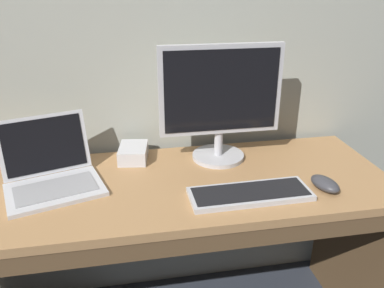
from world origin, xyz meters
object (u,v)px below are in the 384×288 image
at_px(computer_mouse, 325,184).
at_px(laptop_silver, 51,173).
at_px(wired_keyboard, 250,194).
at_px(external_monitor, 220,102).
at_px(external_drive_box, 133,153).

bearing_deg(computer_mouse, laptop_silver, 151.86).
height_order(laptop_silver, wired_keyboard, laptop_silver).
relative_size(wired_keyboard, computer_mouse, 3.40).
bearing_deg(laptop_silver, external_monitor, 9.14).
height_order(external_monitor, wired_keyboard, external_monitor).
relative_size(laptop_silver, external_drive_box, 2.55).
height_order(wired_keyboard, external_drive_box, external_drive_box).
relative_size(laptop_silver, wired_keyboard, 0.93).
xyz_separation_m(laptop_silver, computer_mouse, (0.92, -0.20, -0.02)).
relative_size(computer_mouse, external_drive_box, 0.81).
height_order(laptop_silver, computer_mouse, laptop_silver).
height_order(external_monitor, external_drive_box, external_monitor).
height_order(laptop_silver, external_monitor, external_monitor).
bearing_deg(external_drive_box, computer_mouse, -29.40).
bearing_deg(computer_mouse, wired_keyboard, 163.92).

